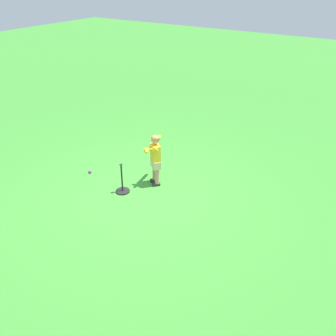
% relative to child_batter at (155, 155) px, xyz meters
% --- Properties ---
extents(ground_plane, '(40.00, 40.00, 0.00)m').
position_rel_child_batter_xyz_m(ground_plane, '(0.53, 0.05, -0.65)').
color(ground_plane, '#38842D').
extents(child_batter, '(0.63, 0.35, 1.08)m').
position_rel_child_batter_xyz_m(child_batter, '(0.00, 0.00, 0.00)').
color(child_batter, '#232328').
rests_on(child_batter, ground).
extents(play_ball_far_left, '(0.07, 0.07, 0.07)m').
position_rel_child_batter_xyz_m(play_ball_far_left, '(0.44, -1.44, -0.61)').
color(play_ball_far_left, purple).
rests_on(play_ball_far_left, ground).
extents(batting_tee, '(0.28, 0.28, 0.62)m').
position_rel_child_batter_xyz_m(batting_tee, '(0.64, -0.35, -0.55)').
color(batting_tee, black).
rests_on(batting_tee, ground).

